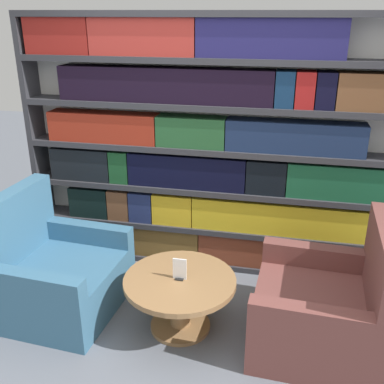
# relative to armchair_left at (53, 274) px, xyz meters

# --- Properties ---
(ground_plane) EXTENTS (14.00, 14.00, 0.00)m
(ground_plane) POSITION_rel_armchair_left_xyz_m (1.09, -0.30, -0.29)
(ground_plane) COLOR slate
(bookshelf) EXTENTS (3.32, 0.30, 2.21)m
(bookshelf) POSITION_rel_armchair_left_xyz_m (1.07, 0.95, 0.79)
(bookshelf) COLOR silver
(bookshelf) RESTS_ON ground_plane
(armchair_left) EXTENTS (0.94, 0.97, 0.94)m
(armchair_left) POSITION_rel_armchair_left_xyz_m (0.00, 0.00, 0.00)
(armchair_left) COLOR #386684
(armchair_left) RESTS_ON ground_plane
(armchair_right) EXTENTS (0.93, 0.96, 0.94)m
(armchair_right) POSITION_rel_armchair_left_xyz_m (2.07, -0.01, 0.00)
(armchair_right) COLOR brown
(armchair_right) RESTS_ON ground_plane
(coffee_table) EXTENTS (0.82, 0.82, 0.42)m
(coffee_table) POSITION_rel_armchair_left_xyz_m (1.04, -0.06, 0.01)
(coffee_table) COLOR olive
(coffee_table) RESTS_ON ground_plane
(table_sign) EXTENTS (0.10, 0.06, 0.16)m
(table_sign) POSITION_rel_armchair_left_xyz_m (1.04, -0.06, 0.20)
(table_sign) COLOR black
(table_sign) RESTS_ON coffee_table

